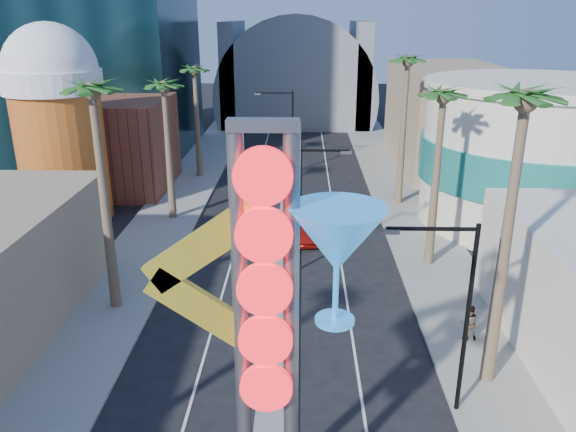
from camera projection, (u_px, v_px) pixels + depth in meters
name	position (u px, v px, depth m)	size (l,w,h in m)	color
sidewalk_west	(180.00, 198.00, 48.19)	(5.00, 100.00, 0.15)	gray
sidewalk_east	(402.00, 199.00, 47.73)	(5.00, 100.00, 0.15)	gray
median	(291.00, 188.00, 50.78)	(1.60, 84.00, 0.15)	gray
brick_filler_west	(112.00, 145.00, 49.84)	(10.00, 10.00, 8.00)	brown
filler_east	(448.00, 116.00, 58.12)	(10.00, 20.00, 10.00)	#9C8B64
beer_mug	(57.00, 117.00, 41.04)	(7.00, 7.00, 14.50)	#A95416
turquoise_building	(535.00, 155.00, 41.06)	(16.60, 16.60, 10.60)	beige
canopy	(296.00, 92.00, 81.31)	(22.00, 16.00, 22.00)	slate
neon_sign	(296.00, 310.00, 15.36)	(6.53, 2.60, 12.55)	gray
streetlight_0	(295.00, 200.00, 32.21)	(3.79, 0.25, 8.00)	black
streetlight_1	(287.00, 123.00, 54.81)	(3.79, 0.25, 8.00)	black
streetlight_2	(456.00, 304.00, 20.79)	(3.45, 0.25, 8.00)	black
palm_1	(93.00, 106.00, 26.67)	(2.40, 2.40, 12.70)	brown
palm_2	(164.00, 95.00, 40.29)	(2.40, 2.40, 11.20)	brown
palm_3	(195.00, 77.00, 51.57)	(2.40, 2.40, 11.20)	brown
palm_5	(523.00, 121.00, 20.43)	(2.40, 2.40, 13.20)	brown
palm_6	(443.00, 107.00, 32.17)	(2.40, 2.40, 11.70)	brown
palm_7	(407.00, 71.00, 43.15)	(2.40, 2.40, 12.70)	brown
red_pickup	(306.00, 226.00, 39.75)	(2.65, 5.74, 1.59)	#AD140D
pedestrian_b	(469.00, 323.00, 26.83)	(0.87, 0.68, 1.79)	gray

